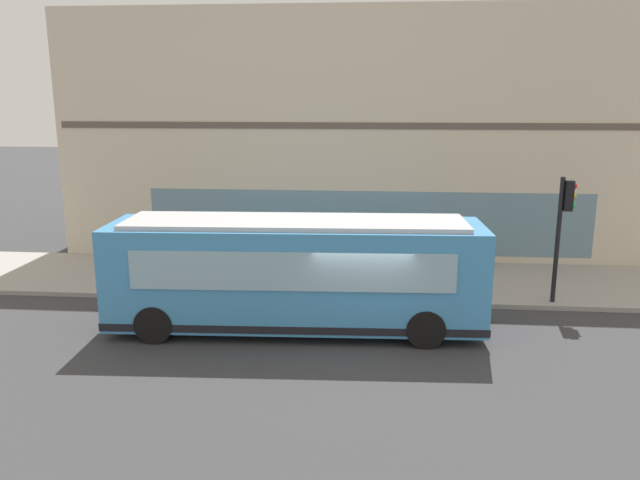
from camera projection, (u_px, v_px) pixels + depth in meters
ground at (362, 337)px, 16.54m from camera, size 120.00×120.00×0.00m
sidewalk_curb at (365, 280)px, 21.43m from camera, size 4.91×40.00×0.15m
building_corner at (370, 132)px, 27.13m from camera, size 9.08×23.78×9.47m
city_bus_nearside at (295, 275)px, 16.81m from camera, size 2.95×10.14×3.07m
traffic_light_near_corner at (564, 216)px, 18.34m from camera, size 0.32×0.49×3.82m
fire_hydrant at (483, 256)px, 22.86m from camera, size 0.35×0.35×0.74m
pedestrian_near_building_entrance at (383, 238)px, 22.92m from camera, size 0.32×0.32×1.75m
pedestrian_walking_along_curb at (466, 261)px, 20.18m from camera, size 0.32×0.32×1.54m
newspaper_vending_box at (197, 253)px, 22.95m from camera, size 0.44×0.42×0.90m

